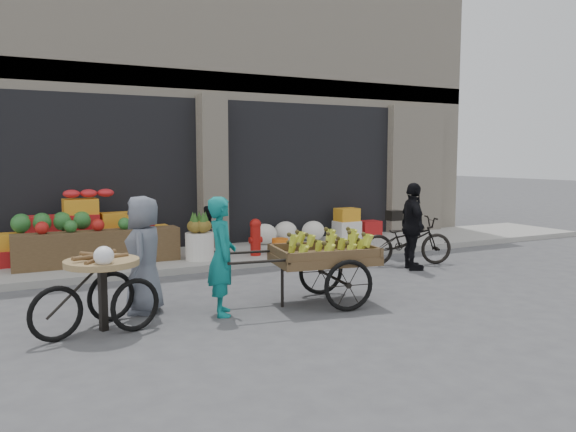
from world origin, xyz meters
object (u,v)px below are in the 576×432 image
tricycle_cart (102,283)px  bicycle (407,241)px  pineapple_bin (200,246)px  orange_bucket (280,246)px  banana_cart (321,253)px  vendor_woman (222,256)px  fire_hydrant (255,236)px  vendor_grey (144,255)px  cyclist (413,226)px  seated_person (209,230)px

tricycle_cart → bicycle: tricycle_cart is taller
pineapple_bin → orange_bucket: size_ratio=1.62×
banana_cart → pineapple_bin: bearing=109.4°
pineapple_bin → banana_cart: banana_cart is taller
bicycle → vendor_woman: bearing=129.3°
fire_hydrant → vendor_grey: (-2.71, -2.60, 0.25)m
orange_bucket → bicycle: bearing=-39.1°
orange_bucket → cyclist: size_ratio=0.21×
vendor_grey → banana_cart: bearing=96.1°
cyclist → seated_person: bearing=66.5°
fire_hydrant → orange_bucket: bearing=-5.7°
seated_person → vendor_grey: size_ratio=0.62×
vendor_grey → cyclist: bearing=119.9°
orange_bucket → bicycle: 2.43m
vendor_woman → tricycle_cart: size_ratio=1.04×
seated_person → banana_cart: (0.23, -3.91, 0.12)m
pineapple_bin → vendor_grey: 3.12m
tricycle_cart → banana_cart: bearing=-20.4°
orange_bucket → banana_cart: 3.38m
fire_hydrant → bicycle: (2.38, -1.58, -0.05)m
vendor_woman → bicycle: size_ratio=0.88×
fire_hydrant → cyclist: cyclist is taller
orange_bucket → banana_cart: size_ratio=0.13×
seated_person → tricycle_cart: 4.63m
fire_hydrant → bicycle: 2.86m
seated_person → vendor_woman: size_ratio=0.62×
seated_person → vendor_grey: bearing=-131.7°
banana_cart → vendor_grey: size_ratio=1.60×
banana_cart → tricycle_cart: (-2.85, 0.09, -0.14)m
orange_bucket → banana_cart: bearing=-106.7°
orange_bucket → seated_person: (-1.20, 0.70, 0.31)m
orange_bucket → cyclist: 2.61m
banana_cart → vendor_woman: bearing=-175.8°
vendor_woman → cyclist: (4.03, 1.18, 0.02)m
bicycle → tricycle_cart: bearing=124.5°
vendor_woman → vendor_grey: size_ratio=1.00×
tricycle_cart → pineapple_bin: bearing=36.9°
tricycle_cart → cyclist: 5.63m
seated_person → vendor_grey: 3.82m
vendor_woman → cyclist: bearing=-58.6°
banana_cart → vendor_grey: 2.34m
seated_person → vendor_grey: vendor_grey is taller
banana_cart → vendor_grey: bearing=172.0°
orange_bucket → banana_cart: (-0.97, -3.21, 0.43)m
vendor_grey → bicycle: 5.20m
seated_person → vendor_woman: bearing=-116.8°
pineapple_bin → cyclist: bearing=-31.7°
cyclist → banana_cart: bearing=134.7°
orange_bucket → cyclist: bearing=-48.9°
fire_hydrant → cyclist: (2.18, -1.98, 0.27)m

